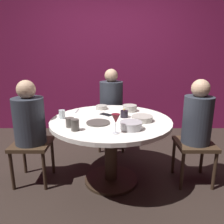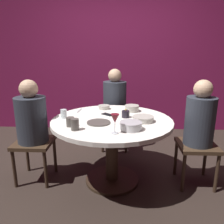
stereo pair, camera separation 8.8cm
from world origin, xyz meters
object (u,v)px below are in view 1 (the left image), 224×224
Objects in this scene: seated_diner_back at (112,101)px; bowl_salad_center at (103,107)px; bowl_small_white at (143,118)px; bowl_sauce_side at (131,108)px; cup_near_candle at (71,122)px; cell_phone at (107,114)px; bowl_serving_large at (132,125)px; dinner_plate at (99,123)px; wine_glass at (117,119)px; seated_diner_left at (30,121)px; cup_by_right_diner at (63,114)px; dining_table at (112,133)px; cup_by_left_diner at (76,125)px; seated_diner_right at (198,121)px; candle_holder at (125,114)px.

bowl_salad_center is at bearing -13.96° from seated_diner_back.
bowl_small_white is 0.41m from bowl_sauce_side.
cell_phone is at bearing 51.26° from cup_near_candle.
bowl_serving_large is 0.64m from bowl_sauce_side.
bowl_serving_large is at bearing -28.45° from dinner_plate.
seated_diner_back is 6.78× the size of wine_glass.
seated_diner_left is at bearing 163.73° from bowl_serving_large.
cup_by_right_diner is (-0.40, -0.40, 0.02)m from bowl_salad_center.
bowl_sauce_side is (0.28, 0.17, 0.03)m from cell_phone.
dining_table is at bearing 32.04° from cup_near_candle.
cup_by_left_diner is at bearing -169.01° from cell_phone.
wine_glass is at bearing -58.41° from dinner_plate.
bowl_salad_center is at bearing 100.88° from wine_glass.
seated_diner_back is at bearing 59.29° from cup_by_right_diner.
dining_table is 6.20× the size of bowl_serving_large.
cup_near_candle is at bearing 122.54° from cup_by_left_diner.
bowl_salad_center is at bearing 51.83° from cell_phone.
seated_diner_back is at bearing 111.37° from bowl_sauce_side.
cup_by_left_diner is (-0.51, -0.04, 0.02)m from bowl_serving_large.
seated_diner_right is 0.80m from bowl_serving_large.
cup_near_candle is at bearing -26.85° from seated_diner_left.
cup_by_left_diner is (-0.47, -0.42, 0.01)m from candle_holder.
bowl_sauce_side is at bearing 17.06° from seated_diner_left.
bowl_sauce_side is 0.84m from cup_near_candle.
dinner_plate is at bearing 7.49° from seated_diner_right.
bowl_sauce_side is 1.59× the size of cup_by_left_diner.
wine_glass reaches higher than dining_table.
cell_phone is at bearing 62.67° from cup_by_left_diner.
cell_phone is at bearing 76.93° from dinner_plate.
seated_diner_left reaches higher than bowl_sauce_side.
bowl_salad_center is 1.33× the size of cup_by_left_diner.
cup_by_left_diner is at bearing -138.06° from candle_holder.
bowl_salad_center is (-1.04, 0.43, 0.04)m from seated_diner_right.
wine_glass is 0.72m from cup_by_right_diner.
bowl_serving_large is (0.19, -0.31, 0.20)m from dining_table.
candle_holder is at bearing 78.43° from wine_glass.
wine_glass is 0.85× the size of bowl_serving_large.
cup_by_left_diner is at bearing 168.97° from wine_glass.
cup_by_left_diner is at bearing -175.82° from bowl_serving_large.
seated_diner_back is 1.23m from bowl_serving_large.
cup_by_left_diner is (0.55, -0.35, 0.07)m from seated_diner_left.
dinner_plate is 0.43m from cup_by_right_diner.
bowl_small_white is 2.43× the size of cup_near_candle.
dining_table is 7.27× the size of wine_glass.
dinner_plate is at bearing -154.75° from cell_phone.
bowl_serving_large is 0.80m from bowl_salad_center.
bowl_small_white is (0.44, -0.49, 0.00)m from bowl_salad_center.
wine_glass is 1.26× the size of cell_phone.
bowl_sauce_side is at bearing -15.12° from bowl_salad_center.
dinner_plate is 2.50× the size of cup_by_right_diner.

